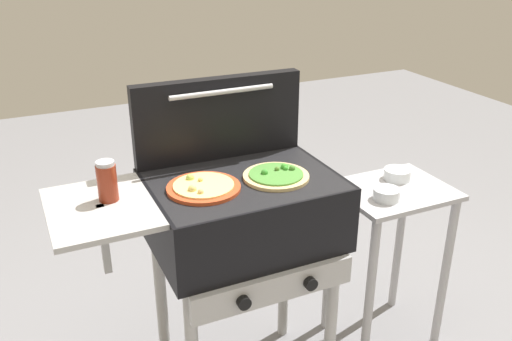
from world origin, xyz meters
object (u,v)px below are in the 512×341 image
at_px(prep_table, 389,233).
at_px(topping_bowl_far, 397,175).
at_px(pizza_cheese, 203,187).
at_px(grill, 240,217).
at_px(pizza_veggie, 276,175).
at_px(topping_bowl_near, 386,195).
at_px(sauce_jar, 107,181).

distance_m(prep_table, topping_bowl_far, 0.24).
bearing_deg(pizza_cheese, grill, 8.49).
relative_size(grill, pizza_veggie, 4.23).
height_order(pizza_cheese, prep_table, pizza_cheese).
height_order(prep_table, topping_bowl_near, topping_bowl_near).
relative_size(sauce_jar, topping_bowl_far, 1.19).
distance_m(grill, pizza_cheese, 0.21).
height_order(sauce_jar, topping_bowl_far, sauce_jar).
bearing_deg(sauce_jar, pizza_cheese, -10.30).
relative_size(sauce_jar, prep_table, 0.18).
relative_size(pizza_cheese, topping_bowl_near, 2.37).
bearing_deg(sauce_jar, grill, -4.34).
bearing_deg(grill, prep_table, 0.37).
bearing_deg(topping_bowl_far, grill, -174.57).
xyz_separation_m(grill, topping_bowl_far, (0.74, 0.07, -0.01)).
bearing_deg(pizza_veggie, pizza_cheese, 175.75).
bearing_deg(topping_bowl_far, sauce_jar, -178.17).
bearing_deg(prep_table, topping_bowl_near, -144.34).
bearing_deg(pizza_cheese, pizza_veggie, -4.25).
distance_m(topping_bowl_near, topping_bowl_far, 0.20).
height_order(topping_bowl_near, topping_bowl_far, same).
bearing_deg(topping_bowl_near, topping_bowl_far, 40.47).
xyz_separation_m(pizza_veggie, pizza_cheese, (-0.26, 0.02, -0.00)).
relative_size(prep_table, topping_bowl_near, 7.09).
height_order(pizza_veggie, sauce_jar, sauce_jar).
relative_size(grill, pizza_cheese, 3.94).
xyz_separation_m(grill, pizza_veggie, (0.12, -0.04, 0.15)).
bearing_deg(pizza_cheese, topping_bowl_far, 5.92).
distance_m(grill, sauce_jar, 0.48).
relative_size(sauce_jar, topping_bowl_near, 1.28).
bearing_deg(topping_bowl_near, pizza_veggie, 177.29).
distance_m(pizza_veggie, pizza_cheese, 0.26).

